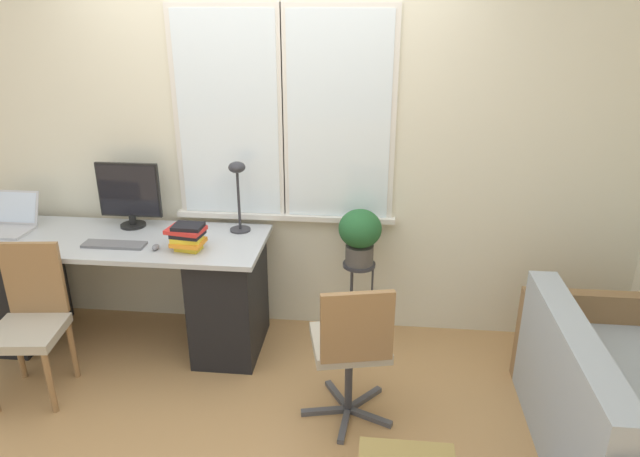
# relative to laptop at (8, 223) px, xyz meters

# --- Properties ---
(ground_plane) EXTENTS (14.00, 14.00, 0.00)m
(ground_plane) POSITION_rel_laptop_xyz_m (1.72, -0.40, -0.83)
(ground_plane) COLOR tan
(wall_back_with_window) EXTENTS (9.00, 0.12, 2.70)m
(wall_back_with_window) POSITION_rel_laptop_xyz_m (1.72, 0.36, 0.52)
(wall_back_with_window) COLOR beige
(wall_back_with_window) RESTS_ON ground_plane
(desk) EXTENTS (1.98, 0.68, 0.78)m
(desk) POSITION_rel_laptop_xyz_m (0.75, -0.06, -0.42)
(desk) COLOR #B2B7BC
(desk) RESTS_ON ground_plane
(laptop) EXTENTS (0.33, 0.32, 0.23)m
(laptop) POSITION_rel_laptop_xyz_m (0.00, 0.00, 0.00)
(laptop) COLOR #B7B7BC
(laptop) RESTS_ON desk
(monitor) EXTENTS (0.42, 0.17, 0.44)m
(monitor) POSITION_rel_laptop_xyz_m (0.80, 0.15, 0.18)
(monitor) COLOR black
(monitor) RESTS_ON desk
(keyboard) EXTENTS (0.39, 0.11, 0.02)m
(keyboard) POSITION_rel_laptop_xyz_m (0.82, -0.18, -0.04)
(keyboard) COLOR slate
(keyboard) RESTS_ON desk
(mouse) EXTENTS (0.04, 0.07, 0.03)m
(mouse) POSITION_rel_laptop_xyz_m (1.10, -0.21, -0.03)
(mouse) COLOR slate
(mouse) RESTS_ON desk
(desk_lamp) EXTENTS (0.14, 0.14, 0.47)m
(desk_lamp) POSITION_rel_laptop_xyz_m (1.54, 0.15, 0.28)
(desk_lamp) COLOR #2D2D33
(desk_lamp) RESTS_ON desk
(book_stack) EXTENTS (0.24, 0.20, 0.17)m
(book_stack) POSITION_rel_laptop_xyz_m (1.30, -0.19, 0.04)
(book_stack) COLOR yellow
(book_stack) RESTS_ON desk
(desk_chair_wooden) EXTENTS (0.43, 0.44, 0.91)m
(desk_chair_wooden) POSITION_rel_laptop_xyz_m (0.45, -0.60, -0.35)
(desk_chair_wooden) COLOR olive
(desk_chair_wooden) RESTS_ON ground_plane
(office_chair_swivel) EXTENTS (0.53, 0.52, 0.89)m
(office_chair_swivel) POSITION_rel_laptop_xyz_m (2.34, -0.70, -0.35)
(office_chair_swivel) COLOR #47474C
(office_chair_swivel) RESTS_ON ground_plane
(couch_loveseat) EXTENTS (0.80, 1.48, 0.76)m
(couch_loveseat) POSITION_rel_laptop_xyz_m (3.69, -0.89, -0.56)
(couch_loveseat) COLOR #9EA8B2
(couch_loveseat) RESTS_ON ground_plane
(plant_stand) EXTENTS (0.22, 0.22, 0.59)m
(plant_stand) POSITION_rel_laptop_xyz_m (2.34, 0.11, -0.32)
(plant_stand) COLOR #333338
(plant_stand) RESTS_ON ground_plane
(potted_plant) EXTENTS (0.28, 0.28, 0.37)m
(potted_plant) POSITION_rel_laptop_xyz_m (2.34, 0.11, -0.02)
(potted_plant) COLOR #514C47
(potted_plant) RESTS_ON plant_stand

